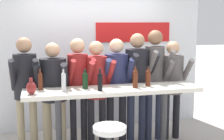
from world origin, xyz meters
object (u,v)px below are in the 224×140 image
wine_bottle_4 (85,80)px  decorative_vase (31,88)px  person_far_right (155,71)px  tasting_table (113,99)px  person_center_left (78,80)px  person_center (97,82)px  person_left (53,86)px  person_right (137,76)px  person_rightmost (172,79)px  wine_bottle_3 (135,78)px  person_far_left (25,82)px  person_center_right (117,80)px  wine_bottle_1 (40,80)px  wine_bottle_2 (100,81)px  wine_bottle_5 (64,81)px  wine_bottle_0 (148,77)px

wine_bottle_4 → decorative_vase: wine_bottle_4 is taller
person_far_right → wine_bottle_4: (-1.22, -0.45, 0.00)m
tasting_table → person_center_left: size_ratio=1.46×
person_center → decorative_vase: size_ratio=7.67×
person_center_left → wine_bottle_4: 0.42m
person_left → person_right: (1.34, 0.08, 0.08)m
person_rightmost → wine_bottle_3: person_rightmost is taller
person_right → decorative_vase: bearing=-166.7°
person_rightmost → person_far_left: bearing=174.6°
person_center_right → decorative_vase: size_ratio=7.79×
wine_bottle_3 → person_right: bearing=68.7°
wine_bottle_1 → person_right: bearing=14.0°
wine_bottle_1 → person_far_right: bearing=11.7°
person_center → person_far_right: 0.99m
person_left → person_center: bearing=10.8°
person_center_left → wine_bottle_2: (0.22, -0.59, 0.09)m
wine_bottle_1 → wine_bottle_5: 0.35m
person_center_left → person_right: bearing=-5.5°
person_rightmost → wine_bottle_3: (-0.82, -0.53, 0.16)m
person_far_right → person_rightmost: 0.34m
person_far_left → wine_bottle_2: 1.19m
person_center_right → wine_bottle_5: bearing=-145.4°
person_left → person_rightmost: person_left is taller
person_rightmost → wine_bottle_2: size_ratio=5.42×
tasting_table → person_left: person_left is taller
person_left → person_center_left: size_ratio=0.97×
wine_bottle_3 → decorative_vase: bearing=-176.7°
person_right → wine_bottle_5: (-1.23, -0.56, 0.07)m
person_far_left → person_rightmost: (2.36, -0.01, -0.07)m
wine_bottle_2 → wine_bottle_4: (-0.18, 0.18, -0.01)m
person_center → wine_bottle_4: (-0.24, -0.39, 0.12)m
person_right → person_left: bearing=175.6°
person_right → person_rightmost: bearing=-9.3°
person_rightmost → decorative_vase: (-2.26, -0.62, 0.10)m
person_far_left → person_center_right: size_ratio=1.02×
wine_bottle_2 → wine_bottle_5: bearing=171.6°
person_far_left → person_right: 1.75m
person_center_right → wine_bottle_4: (-0.57, -0.44, 0.11)m
person_left → wine_bottle_1: size_ratio=5.49×
person_center_right → person_center_left: bearing=-174.7°
person_far_left → person_left: person_far_left is taller
person_right → wine_bottle_5: 1.36m
tasting_table → wine_bottle_2: size_ratio=8.22×
wine_bottle_4 → decorative_vase: 0.76m
wine_bottle_0 → wine_bottle_3: wine_bottle_3 is taller
person_rightmost → wine_bottle_5: (-1.84, -0.55, 0.16)m
person_left → person_center_right: 0.99m
tasting_table → wine_bottle_5: bearing=-176.3°
wine_bottle_1 → wine_bottle_5: wine_bottle_5 is taller
person_center → wine_bottle_4: bearing=-128.8°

